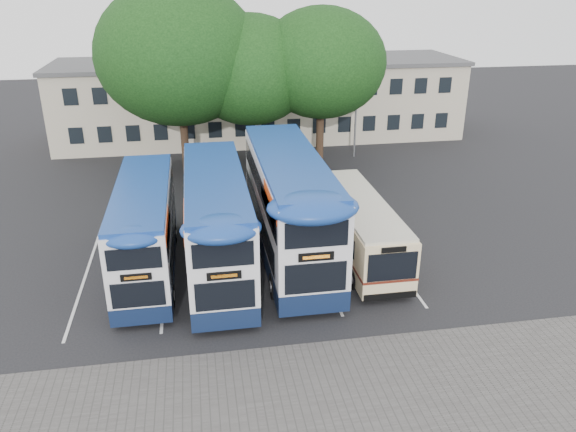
# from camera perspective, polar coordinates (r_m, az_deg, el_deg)

# --- Properties ---
(ground) EXTENTS (120.00, 120.00, 0.00)m
(ground) POSITION_cam_1_polar(r_m,az_deg,el_deg) (22.95, 5.87, -9.39)
(ground) COLOR black
(ground) RESTS_ON ground
(paving_strip) EXTENTS (40.00, 6.00, 0.01)m
(paving_strip) POSITION_cam_1_polar(r_m,az_deg,el_deg) (18.65, 3.83, -18.15)
(paving_strip) COLOR #595654
(paving_strip) RESTS_ON ground
(bay_lines) EXTENTS (14.12, 11.00, 0.01)m
(bay_lines) POSITION_cam_1_polar(r_m,az_deg,el_deg) (26.65, -4.78, -4.40)
(bay_lines) COLOR silver
(bay_lines) RESTS_ON ground
(depot_building) EXTENTS (32.40, 8.40, 6.20)m
(depot_building) POSITION_cam_1_polar(r_m,az_deg,el_deg) (46.80, -2.75, 11.87)
(depot_building) COLOR #BEB599
(depot_building) RESTS_ON ground
(lamp_post) EXTENTS (0.25, 1.05, 9.06)m
(lamp_post) POSITION_cam_1_polar(r_m,az_deg,el_deg) (40.87, 7.05, 12.82)
(lamp_post) COLOR gray
(lamp_post) RESTS_ON ground
(tree_left) EXTENTS (10.27, 10.27, 12.22)m
(tree_left) POSITION_cam_1_polar(r_m,az_deg,el_deg) (36.79, -11.08, 15.80)
(tree_left) COLOR black
(tree_left) RESTS_ON ground
(tree_mid) EXTENTS (8.14, 8.14, 10.32)m
(tree_mid) POSITION_cam_1_polar(r_m,az_deg,el_deg) (36.80, -3.90, 14.59)
(tree_mid) COLOR black
(tree_mid) RESTS_ON ground
(tree_right) EXTENTS (8.18, 8.18, 10.75)m
(tree_right) POSITION_cam_1_polar(r_m,az_deg,el_deg) (36.79, 3.43, 15.25)
(tree_right) COLOR black
(tree_right) RESTS_ON ground
(bus_dd_left) EXTENTS (2.35, 9.70, 4.04)m
(bus_dd_left) POSITION_cam_1_polar(r_m,az_deg,el_deg) (25.44, -14.32, -0.94)
(bus_dd_left) COLOR #111E3E
(bus_dd_left) RESTS_ON ground
(bus_dd_mid) EXTENTS (2.62, 10.81, 4.50)m
(bus_dd_mid) POSITION_cam_1_polar(r_m,az_deg,el_deg) (24.91, -7.29, -0.25)
(bus_dd_mid) COLOR #111E3E
(bus_dd_mid) RESTS_ON ground
(bus_dd_right) EXTENTS (2.86, 11.79, 4.92)m
(bus_dd_right) POSITION_cam_1_polar(r_m,az_deg,el_deg) (25.99, 0.09, 1.50)
(bus_dd_right) COLOR #111E3E
(bus_dd_right) RESTS_ON ground
(bus_single) EXTENTS (2.36, 9.29, 2.77)m
(bus_single) POSITION_cam_1_polar(r_m,az_deg,el_deg) (26.69, 7.18, -0.75)
(bus_single) COLOR beige
(bus_single) RESTS_ON ground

